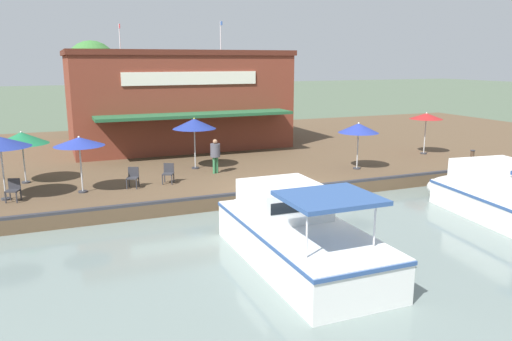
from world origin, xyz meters
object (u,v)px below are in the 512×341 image
object	(u,v)px
patio_umbrella_mid_patio_right	(194,124)
tree_upstream_bank	(91,69)
motorboat_outer_channel	(288,230)
mooring_post	(472,159)
patio_umbrella_near_quay_edge	(359,128)
patio_umbrella_far_corner	(0,142)
patio_umbrella_back_row	(22,138)
person_at_quay_edge	(215,152)
patio_umbrella_by_entrance	(79,142)
cafe_chair_mid_patio	(133,176)
waterfront_restaurant	(174,98)
patio_umbrella_mid_patio_left	(426,116)
cafe_chair_beside_entrance	(168,172)
cafe_chair_far_corner_seat	(13,189)

from	to	relation	value
patio_umbrella_mid_patio_right	tree_upstream_bank	bearing A→B (deg)	-163.57
motorboat_outer_channel	mooring_post	distance (m)	13.68
patio_umbrella_near_quay_edge	patio_umbrella_far_corner	bearing A→B (deg)	-91.64
patio_umbrella_back_row	tree_upstream_bank	world-z (taller)	tree_upstream_bank
person_at_quay_edge	mooring_post	bearing A→B (deg)	72.48
patio_umbrella_by_entrance	cafe_chair_mid_patio	distance (m)	2.54
patio_umbrella_far_corner	motorboat_outer_channel	bearing A→B (deg)	45.70
patio_umbrella_mid_patio_right	mooring_post	world-z (taller)	patio_umbrella_mid_patio_right
waterfront_restaurant	patio_umbrella_mid_patio_left	size ratio (longest dim) A/B	5.46
patio_umbrella_far_corner	patio_umbrella_back_row	world-z (taller)	patio_umbrella_far_corner
patio_umbrella_back_row	person_at_quay_edge	bearing A→B (deg)	80.67
cafe_chair_beside_entrance	tree_upstream_bank	size ratio (longest dim) A/B	0.13
patio_umbrella_far_corner	cafe_chair_beside_entrance	world-z (taller)	patio_umbrella_far_corner
patio_umbrella_near_quay_edge	mooring_post	bearing A→B (deg)	68.72
patio_umbrella_mid_patio_right	cafe_chair_far_corner_seat	bearing A→B (deg)	-69.08
patio_umbrella_mid_patio_left	patio_umbrella_far_corner	distance (m)	21.19
patio_umbrella_near_quay_edge	motorboat_outer_channel	world-z (taller)	patio_umbrella_near_quay_edge
waterfront_restaurant	tree_upstream_bank	size ratio (longest dim) A/B	1.98
patio_umbrella_far_corner	cafe_chair_mid_patio	bearing A→B (deg)	90.14
patio_umbrella_mid_patio_right	tree_upstream_bank	size ratio (longest dim) A/B	0.38
cafe_chair_far_corner_seat	patio_umbrella_back_row	bearing A→B (deg)	174.24
patio_umbrella_mid_patio_right	patio_umbrella_mid_patio_left	bearing A→B (deg)	84.98
patio_umbrella_far_corner	mooring_post	size ratio (longest dim) A/B	2.70
person_at_quay_edge	mooring_post	world-z (taller)	person_at_quay_edge
patio_umbrella_far_corner	patio_umbrella_mid_patio_left	bearing A→B (deg)	94.06
mooring_post	waterfront_restaurant	bearing A→B (deg)	-138.50
patio_umbrella_near_quay_edge	person_at_quay_edge	world-z (taller)	patio_umbrella_near_quay_edge
patio_umbrella_by_entrance	motorboat_outer_channel	distance (m)	9.65
cafe_chair_far_corner_seat	patio_umbrella_by_entrance	bearing A→B (deg)	98.53
patio_umbrella_back_row	cafe_chair_far_corner_seat	distance (m)	3.33
patio_umbrella_near_quay_edge	tree_upstream_bank	size ratio (longest dim) A/B	0.35
patio_umbrella_mid_patio_left	cafe_chair_mid_patio	size ratio (longest dim) A/B	2.75
patio_umbrella_mid_patio_right	cafe_chair_far_corner_seat	world-z (taller)	patio_umbrella_mid_patio_right
patio_umbrella_mid_patio_right	cafe_chair_far_corner_seat	size ratio (longest dim) A/B	2.92
person_at_quay_edge	mooring_post	size ratio (longest dim) A/B	1.77
cafe_chair_beside_entrance	motorboat_outer_channel	distance (m)	8.27
cafe_chair_beside_entrance	mooring_post	distance (m)	14.59
cafe_chair_beside_entrance	patio_umbrella_by_entrance	bearing A→B (deg)	-86.65
cafe_chair_far_corner_seat	person_at_quay_edge	world-z (taller)	person_at_quay_edge
waterfront_restaurant	motorboat_outer_channel	bearing A→B (deg)	-3.20
cafe_chair_beside_entrance	tree_upstream_bank	xyz separation A→B (m)	(-14.70, -1.75, 4.15)
patio_umbrella_mid_patio_right	person_at_quay_edge	world-z (taller)	patio_umbrella_mid_patio_right
patio_umbrella_far_corner	motorboat_outer_channel	world-z (taller)	patio_umbrella_far_corner
patio_umbrella_near_quay_edge	mooring_post	xyz separation A→B (m)	(2.04, 5.24, -1.53)
cafe_chair_far_corner_seat	mooring_post	distance (m)	20.43
patio_umbrella_near_quay_edge	cafe_chair_far_corner_seat	bearing A→B (deg)	-90.31
patio_umbrella_near_quay_edge	patio_umbrella_by_entrance	size ratio (longest dim) A/B	1.00
patio_umbrella_far_corner	patio_umbrella_near_quay_edge	bearing A→B (deg)	88.36
waterfront_restaurant	patio_umbrella_mid_patio_left	distance (m)	15.10
cafe_chair_far_corner_seat	mooring_post	xyz separation A→B (m)	(2.12, 20.32, -0.01)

